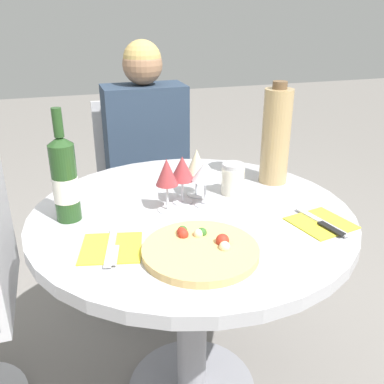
% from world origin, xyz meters
% --- Properties ---
extents(dining_table, '(0.95, 0.95, 0.73)m').
position_xyz_m(dining_table, '(0.00, 0.00, 0.58)').
color(dining_table, gray).
rests_on(dining_table, ground_plane).
extents(chair_behind_diner, '(0.43, 0.43, 0.88)m').
position_xyz_m(chair_behind_diner, '(0.03, 0.84, 0.43)').
color(chair_behind_diner, silver).
rests_on(chair_behind_diner, ground_plane).
extents(seated_diner, '(0.36, 0.42, 1.16)m').
position_xyz_m(seated_diner, '(0.03, 0.70, 0.51)').
color(seated_diner, '#28384C').
rests_on(seated_diner, ground_plane).
extents(pizza_large, '(0.29, 0.29, 0.04)m').
position_xyz_m(pizza_large, '(-0.05, -0.24, 0.74)').
color(pizza_large, '#DBB26B').
rests_on(pizza_large, dining_table).
extents(wine_bottle, '(0.07, 0.07, 0.32)m').
position_xyz_m(wine_bottle, '(-0.35, 0.06, 0.85)').
color(wine_bottle, '#23471E').
rests_on(wine_bottle, dining_table).
extents(tall_carafe, '(0.10, 0.10, 0.34)m').
position_xyz_m(tall_carafe, '(0.34, 0.14, 0.89)').
color(tall_carafe, tan).
rests_on(tall_carafe, dining_table).
extents(sugar_shaker, '(0.07, 0.07, 0.10)m').
position_xyz_m(sugar_shaker, '(0.17, 0.08, 0.78)').
color(sugar_shaker, silver).
rests_on(sugar_shaker, dining_table).
extents(wine_glass_center, '(0.07, 0.07, 0.15)m').
position_xyz_m(wine_glass_center, '(-0.01, 0.07, 0.84)').
color(wine_glass_center, silver).
rests_on(wine_glass_center, dining_table).
extents(wine_glass_front_right, '(0.08, 0.08, 0.14)m').
position_xyz_m(wine_glass_front_right, '(0.05, 0.03, 0.84)').
color(wine_glass_front_right, silver).
rests_on(wine_glass_front_right, dining_table).
extents(wine_glass_back_right, '(0.07, 0.07, 0.15)m').
position_xyz_m(wine_glass_back_right, '(0.05, 0.11, 0.83)').
color(wine_glass_back_right, silver).
rests_on(wine_glass_back_right, dining_table).
extents(wine_glass_front_left, '(0.07, 0.07, 0.16)m').
position_xyz_m(wine_glass_front_left, '(-0.07, 0.03, 0.84)').
color(wine_glass_front_left, silver).
rests_on(wine_glass_front_left, dining_table).
extents(place_setting_left, '(0.18, 0.19, 0.01)m').
position_xyz_m(place_setting_left, '(-0.26, -0.15, 0.73)').
color(place_setting_left, yellow).
rests_on(place_setting_left, dining_table).
extents(place_setting_right, '(0.18, 0.19, 0.01)m').
position_xyz_m(place_setting_right, '(0.32, -0.19, 0.73)').
color(place_setting_right, yellow).
rests_on(place_setting_right, dining_table).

